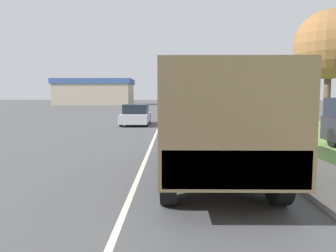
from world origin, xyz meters
name	(u,v)px	position (x,y,z in m)	size (l,w,h in m)	color
ground_plane	(164,113)	(0.00, 40.00, 0.00)	(180.00, 180.00, 0.00)	#4C4C4F
lane_centre_stripe	(164,113)	(0.00, 40.00, 0.00)	(0.12, 120.00, 0.00)	silver
sidewalk_right	(205,113)	(4.50, 40.00, 0.06)	(1.80, 120.00, 0.12)	beige
grass_strip_right	(245,113)	(8.90, 40.00, 0.01)	(7.00, 120.00, 0.02)	#6B9347
military_truck	(210,114)	(1.84, 12.22, 1.58)	(2.39, 7.15, 2.75)	#545B3D
car_nearest_ahead	(136,116)	(-1.65, 26.30, 0.64)	(1.85, 3.96, 1.41)	#B7BABF
car_second_ahead	(184,108)	(2.05, 36.15, 0.72)	(1.95, 4.62, 1.59)	navy
car_third_ahead	(179,105)	(1.83, 47.98, 0.63)	(1.92, 4.71, 1.38)	navy
tree_mid_right	(329,45)	(9.58, 22.37, 4.82)	(3.83, 3.83, 6.74)	#4C3D2D
building_distant	(95,92)	(-15.01, 70.97, 2.63)	(15.49, 9.30, 5.20)	#B2A893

